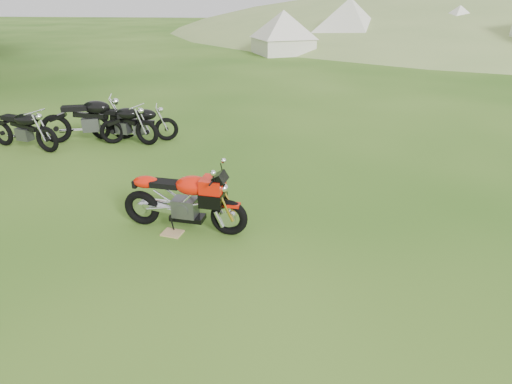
# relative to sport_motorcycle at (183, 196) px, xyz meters

# --- Properties ---
(ground) EXTENTS (120.00, 120.00, 0.00)m
(ground) POSITION_rel_sport_motorcycle_xyz_m (0.99, -0.15, -0.52)
(ground) COLOR #225111
(ground) RESTS_ON ground
(sport_motorcycle) EXTENTS (1.76, 0.64, 1.03)m
(sport_motorcycle) POSITION_rel_sport_motorcycle_xyz_m (0.00, 0.00, 0.00)
(sport_motorcycle) COLOR red
(sport_motorcycle) RESTS_ON ground
(plywood_board) EXTENTS (0.31, 0.27, 0.02)m
(plywood_board) POSITION_rel_sport_motorcycle_xyz_m (-0.15, -0.15, -0.50)
(plywood_board) COLOR tan
(plywood_board) RESTS_ON ground
(vintage_moto_a) EXTENTS (1.79, 0.82, 0.92)m
(vintage_moto_a) POSITION_rel_sport_motorcycle_xyz_m (-2.36, 3.69, -0.06)
(vintage_moto_a) COLOR black
(vintage_moto_a) RESTS_ON ground
(vintage_moto_b) EXTENTS (1.68, 0.83, 0.86)m
(vintage_moto_b) POSITION_rel_sport_motorcycle_xyz_m (-1.99, 3.72, -0.08)
(vintage_moto_b) COLOR black
(vintage_moto_b) RESTS_ON ground
(vintage_moto_c) EXTENTS (1.79, 0.83, 0.92)m
(vintage_moto_c) POSITION_rel_sport_motorcycle_xyz_m (-4.26, 3.02, -0.06)
(vintage_moto_c) COLOR black
(vintage_moto_c) RESTS_ON ground
(vintage_moto_d) EXTENTS (2.05, 1.06, 1.06)m
(vintage_moto_d) POSITION_rel_sport_motorcycle_xyz_m (-3.10, 3.68, 0.01)
(vintage_moto_d) COLOR black
(vintage_moto_d) RESTS_ON ground
(tent_left) EXTENTS (3.68, 3.68, 2.41)m
(tent_left) POSITION_rel_sport_motorcycle_xyz_m (0.42, 19.69, 0.69)
(tent_left) COLOR silver
(tent_left) RESTS_ON ground
(tent_mid) EXTENTS (4.24, 4.24, 2.78)m
(tent_mid) POSITION_rel_sport_motorcycle_xyz_m (4.12, 22.09, 0.87)
(tent_mid) COLOR silver
(tent_mid) RESTS_ON ground
(tent_right) EXTENTS (3.71, 3.71, 2.54)m
(tent_right) POSITION_rel_sport_motorcycle_xyz_m (10.07, 21.58, 0.76)
(tent_right) COLOR white
(tent_right) RESTS_ON ground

